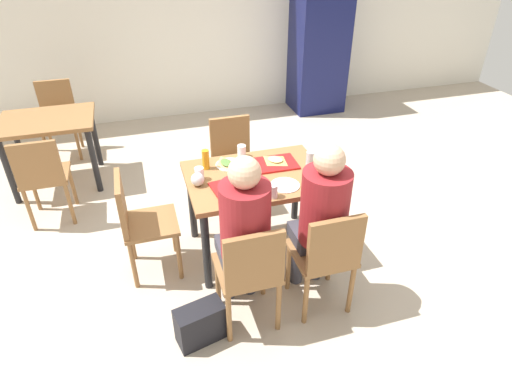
{
  "coord_description": "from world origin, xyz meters",
  "views": [
    {
      "loc": [
        -0.81,
        -2.73,
        2.42
      ],
      "look_at": [
        0.0,
        0.0,
        0.66
      ],
      "focal_mm": 30.1,
      "sensor_mm": 36.0,
      "label": 1
    }
  ],
  "objects": [
    {
      "name": "ground_plane",
      "position": [
        0.0,
        0.0,
        -0.01
      ],
      "size": [
        10.0,
        10.0,
        0.02
      ],
      "primitive_type": "cube",
      "color": "#B7A893"
    },
    {
      "name": "back_wall",
      "position": [
        0.0,
        3.2,
        1.4
      ],
      "size": [
        10.0,
        0.1,
        2.8
      ],
      "primitive_type": "cube",
      "color": "silver",
      "rests_on": "ground_plane"
    },
    {
      "name": "main_table",
      "position": [
        0.0,
        0.0,
        0.63
      ],
      "size": [
        1.07,
        0.77,
        0.74
      ],
      "color": "olive",
      "rests_on": "ground_plane"
    },
    {
      "name": "chair_near_left",
      "position": [
        -0.27,
        -0.77,
        0.51
      ],
      "size": [
        0.4,
        0.4,
        0.86
      ],
      "color": "olive",
      "rests_on": "ground_plane"
    },
    {
      "name": "chair_near_right",
      "position": [
        0.27,
        -0.77,
        0.51
      ],
      "size": [
        0.4,
        0.4,
        0.86
      ],
      "color": "olive",
      "rests_on": "ground_plane"
    },
    {
      "name": "chair_far_side",
      "position": [
        0.0,
        0.77,
        0.51
      ],
      "size": [
        0.4,
        0.4,
        0.86
      ],
      "color": "olive",
      "rests_on": "ground_plane"
    },
    {
      "name": "chair_left_end",
      "position": [
        -0.92,
        0.0,
        0.51
      ],
      "size": [
        0.4,
        0.4,
        0.86
      ],
      "color": "olive",
      "rests_on": "ground_plane"
    },
    {
      "name": "person_in_red",
      "position": [
        -0.27,
        -0.63,
        0.75
      ],
      "size": [
        0.32,
        0.42,
        1.27
      ],
      "color": "#383842",
      "rests_on": "ground_plane"
    },
    {
      "name": "person_in_brown_jacket",
      "position": [
        0.27,
        -0.63,
        0.75
      ],
      "size": [
        0.32,
        0.42,
        1.27
      ],
      "color": "#383842",
      "rests_on": "ground_plane"
    },
    {
      "name": "tray_red_near",
      "position": [
        -0.19,
        -0.13,
        0.74
      ],
      "size": [
        0.39,
        0.31,
        0.02
      ],
      "primitive_type": "cube",
      "rotation": [
        0.0,
        0.0,
        0.14
      ],
      "color": "red",
      "rests_on": "main_table"
    },
    {
      "name": "tray_red_far",
      "position": [
        0.19,
        0.12,
        0.74
      ],
      "size": [
        0.37,
        0.27,
        0.02
      ],
      "primitive_type": "cube",
      "rotation": [
        0.0,
        0.0,
        -0.02
      ],
      "color": "red",
      "rests_on": "main_table"
    },
    {
      "name": "paper_plate_center",
      "position": [
        -0.16,
        0.21,
        0.74
      ],
      "size": [
        0.22,
        0.22,
        0.01
      ],
      "primitive_type": "cylinder",
      "color": "white",
      "rests_on": "main_table"
    },
    {
      "name": "paper_plate_near_edge",
      "position": [
        0.16,
        -0.21,
        0.74
      ],
      "size": [
        0.22,
        0.22,
        0.01
      ],
      "primitive_type": "cylinder",
      "color": "white",
      "rests_on": "main_table"
    },
    {
      "name": "pizza_slice_a",
      "position": [
        -0.2,
        -0.16,
        0.76
      ],
      "size": [
        0.23,
        0.21,
        0.02
      ],
      "color": "#C68C47",
      "rests_on": "tray_red_near"
    },
    {
      "name": "pizza_slice_b",
      "position": [
        0.21,
        0.14,
        0.76
      ],
      "size": [
        0.22,
        0.23,
        0.02
      ],
      "color": "tan",
      "rests_on": "tray_red_far"
    },
    {
      "name": "pizza_slice_c",
      "position": [
        -0.19,
        0.22,
        0.75
      ],
      "size": [
        0.14,
        0.21,
        0.02
      ],
      "color": "#DBAD60",
      "rests_on": "paper_plate_center"
    },
    {
      "name": "plastic_cup_a",
      "position": [
        -0.03,
        0.33,
        0.79
      ],
      "size": [
        0.07,
        0.07,
        0.1
      ],
      "primitive_type": "cylinder",
      "color": "white",
      "rests_on": "main_table"
    },
    {
      "name": "plastic_cup_b",
      "position": [
        0.03,
        -0.33,
        0.79
      ],
      "size": [
        0.07,
        0.07,
        0.1
      ],
      "primitive_type": "cylinder",
      "color": "white",
      "rests_on": "main_table"
    },
    {
      "name": "plastic_cup_c",
      "position": [
        -0.43,
        0.06,
        0.79
      ],
      "size": [
        0.07,
        0.07,
        0.1
      ],
      "primitive_type": "cylinder",
      "color": "white",
      "rests_on": "main_table"
    },
    {
      "name": "soda_can",
      "position": [
        0.46,
        0.02,
        0.8
      ],
      "size": [
        0.07,
        0.07,
        0.12
      ],
      "primitive_type": "cylinder",
      "color": "#B7BCC6",
      "rests_on": "main_table"
    },
    {
      "name": "condiment_bottle",
      "position": [
        -0.35,
        0.21,
        0.82
      ],
      "size": [
        0.06,
        0.06,
        0.16
      ],
      "primitive_type": "cylinder",
      "color": "orange",
      "rests_on": "main_table"
    },
    {
      "name": "foil_bundle",
      "position": [
        -0.46,
        -0.02,
        0.79
      ],
      "size": [
        0.1,
        0.1,
        0.1
      ],
      "primitive_type": "sphere",
      "color": "silver",
      "rests_on": "main_table"
    },
    {
      "name": "handbag",
      "position": [
        -0.62,
        -0.78,
        0.14
      ],
      "size": [
        0.35,
        0.23,
        0.28
      ],
      "primitive_type": "cube",
      "rotation": [
        0.0,
        0.0,
        0.23
      ],
      "color": "black",
      "rests_on": "ground_plane"
    },
    {
      "name": "drink_fridge",
      "position": [
        1.76,
        2.85,
        0.95
      ],
      "size": [
        0.7,
        0.6,
        1.9
      ],
      "primitive_type": "cube",
      "color": "#14194C",
      "rests_on": "ground_plane"
    },
    {
      "name": "background_table",
      "position": [
        -1.68,
        1.64,
        0.61
      ],
      "size": [
        0.9,
        0.7,
        0.74
      ],
      "color": "olive",
      "rests_on": "ground_plane"
    },
    {
      "name": "background_chair_near",
      "position": [
        -1.68,
        0.91,
        0.51
      ],
      "size": [
        0.4,
        0.4,
        0.86
      ],
      "color": "olive",
      "rests_on": "ground_plane"
    },
    {
      "name": "background_chair_far",
      "position": [
        -1.68,
        2.38,
        0.51
      ],
      "size": [
        0.4,
        0.4,
        0.86
      ],
      "color": "olive",
      "rests_on": "ground_plane"
    }
  ]
}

